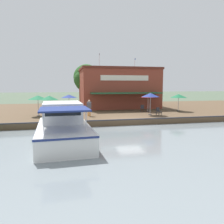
# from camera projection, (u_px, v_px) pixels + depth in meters

# --- Properties ---
(ground_plane) EXTENTS (220.00, 220.00, 0.00)m
(ground_plane) POSITION_uv_depth(u_px,v_px,m) (130.00, 126.00, 20.99)
(ground_plane) COLOR #4C5B47
(quay_deck) EXTENTS (22.00, 56.00, 0.60)m
(quay_deck) POSITION_uv_depth(u_px,v_px,m) (108.00, 110.00, 31.62)
(quay_deck) COLOR brown
(quay_deck) RESTS_ON ground
(quay_edge_fender) EXTENTS (0.20, 50.40, 0.10)m
(quay_edge_fender) POSITION_uv_depth(u_px,v_px,m) (130.00, 119.00, 21.01)
(quay_edge_fender) COLOR #2D2D33
(quay_edge_fender) RESTS_ON quay_deck
(waterfront_restaurant) EXTENTS (10.49, 11.35, 8.05)m
(waterfront_restaurant) POSITION_uv_depth(u_px,v_px,m) (117.00, 88.00, 33.69)
(waterfront_restaurant) COLOR brown
(waterfront_restaurant) RESTS_ON quay_deck
(patio_umbrella_by_entrance) EXTENTS (1.80, 1.80, 2.27)m
(patio_umbrella_by_entrance) POSITION_uv_depth(u_px,v_px,m) (148.00, 96.00, 27.38)
(patio_umbrella_by_entrance) COLOR #B7B7B7
(patio_umbrella_by_entrance) RESTS_ON quay_deck
(patio_umbrella_mid_patio_left) EXTENTS (2.05, 2.05, 2.28)m
(patio_umbrella_mid_patio_left) POSITION_uv_depth(u_px,v_px,m) (38.00, 97.00, 23.49)
(patio_umbrella_mid_patio_left) COLOR #B7B7B7
(patio_umbrella_mid_patio_left) RESTS_ON quay_deck
(patio_umbrella_near_quay_edge) EXTENTS (1.97, 1.97, 2.50)m
(patio_umbrella_near_quay_edge) POSITION_uv_depth(u_px,v_px,m) (150.00, 95.00, 24.34)
(patio_umbrella_near_quay_edge) COLOR #B7B7B7
(patio_umbrella_near_quay_edge) RESTS_ON quay_deck
(patio_umbrella_back_row) EXTENTS (1.71, 1.71, 2.37)m
(patio_umbrella_back_row) POSITION_uv_depth(u_px,v_px,m) (49.00, 98.00, 20.93)
(patio_umbrella_back_row) COLOR #B7B7B7
(patio_umbrella_back_row) RESTS_ON quay_deck
(patio_umbrella_far_corner) EXTENTS (1.79, 1.79, 2.28)m
(patio_umbrella_far_corner) POSITION_uv_depth(u_px,v_px,m) (69.00, 96.00, 25.22)
(patio_umbrella_far_corner) COLOR #B7B7B7
(patio_umbrella_far_corner) RESTS_ON quay_deck
(patio_umbrella_mid_patio_right) EXTENTS (2.05, 2.05, 2.25)m
(patio_umbrella_mid_patio_right) POSITION_uv_depth(u_px,v_px,m) (179.00, 96.00, 27.84)
(patio_umbrella_mid_patio_right) COLOR #B7B7B7
(patio_umbrella_mid_patio_right) RESTS_ON quay_deck
(cafe_chair_facing_river) EXTENTS (0.57, 0.57, 0.85)m
(cafe_chair_facing_river) POSITION_uv_depth(u_px,v_px,m) (142.00, 108.00, 27.61)
(cafe_chair_facing_river) COLOR #2D2D33
(cafe_chair_facing_river) RESTS_ON quay_deck
(cafe_chair_far_corner_seat) EXTENTS (0.55, 0.55, 0.85)m
(cafe_chair_far_corner_seat) POSITION_uv_depth(u_px,v_px,m) (159.00, 111.00, 24.45)
(cafe_chair_far_corner_seat) COLOR #2D2D33
(cafe_chair_far_corner_seat) RESTS_ON quay_deck
(cafe_chair_mid_patio) EXTENTS (0.52, 0.52, 0.85)m
(cafe_chair_mid_patio) POSITION_uv_depth(u_px,v_px,m) (46.00, 114.00, 21.53)
(cafe_chair_mid_patio) COLOR #2D2D33
(cafe_chair_mid_patio) RESTS_ON quay_deck
(person_at_quay_edge) EXTENTS (0.50, 0.50, 1.76)m
(person_at_quay_edge) POSITION_uv_depth(u_px,v_px,m) (89.00, 106.00, 23.58)
(person_at_quay_edge) COLOR orange
(person_at_quay_edge) RESTS_ON quay_deck
(motorboat_fourth_along) EXTENTS (8.99, 3.68, 2.62)m
(motorboat_fourth_along) POSITION_uv_depth(u_px,v_px,m) (63.00, 126.00, 15.49)
(motorboat_fourth_along) COLOR white
(motorboat_fourth_along) RESTS_ON river_water
(tree_upstream_bank) EXTENTS (4.60, 4.39, 6.87)m
(tree_upstream_bank) POSITION_uv_depth(u_px,v_px,m) (86.00, 78.00, 36.85)
(tree_upstream_bank) COLOR brown
(tree_upstream_bank) RESTS_ON quay_deck
(tree_behind_restaurant) EXTENTS (3.59, 3.42, 5.74)m
(tree_behind_restaurant) POSITION_uv_depth(u_px,v_px,m) (85.00, 82.00, 37.59)
(tree_behind_restaurant) COLOR brown
(tree_behind_restaurant) RESTS_ON quay_deck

